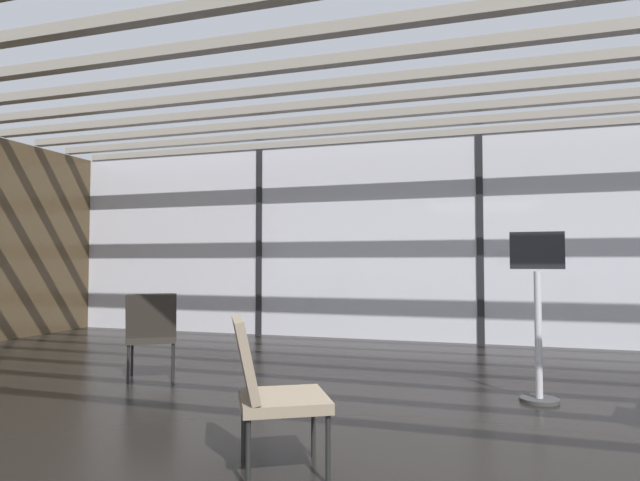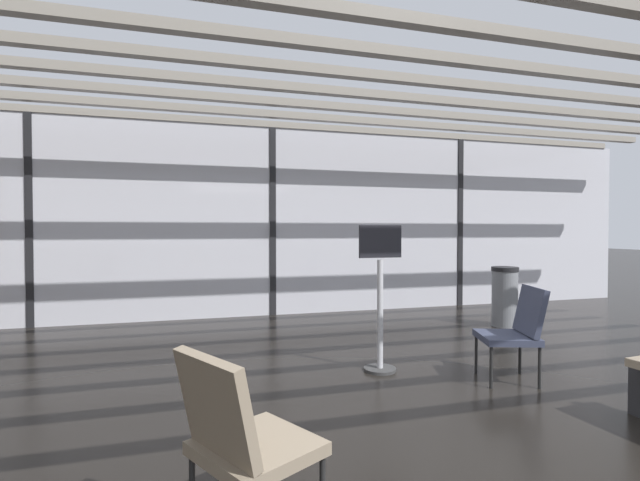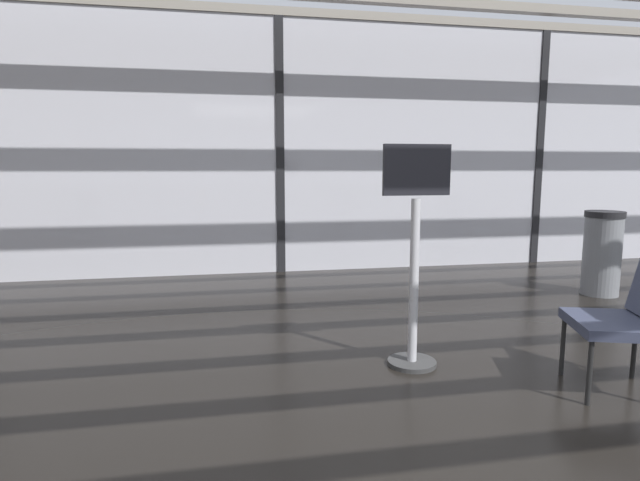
# 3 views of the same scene
# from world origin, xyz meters

# --- Properties ---
(glass_curtain_wall) EXTENTS (14.00, 0.08, 3.07)m
(glass_curtain_wall) POSITION_xyz_m (0.00, 5.20, 1.53)
(glass_curtain_wall) COLOR silver
(glass_curtain_wall) RESTS_ON ground
(window_mullion_0) EXTENTS (0.10, 0.12, 3.07)m
(window_mullion_0) POSITION_xyz_m (-3.50, 5.20, 1.53)
(window_mullion_0) COLOR black
(window_mullion_0) RESTS_ON ground
(window_mullion_1) EXTENTS (0.10, 0.12, 3.07)m
(window_mullion_1) POSITION_xyz_m (0.00, 5.20, 1.53)
(window_mullion_1) COLOR black
(window_mullion_1) RESTS_ON ground
(ceiling_slats) EXTENTS (13.72, 6.72, 0.10)m
(ceiling_slats) POSITION_xyz_m (0.00, 1.90, 3.12)
(ceiling_slats) COLOR gray
(ceiling_slats) RESTS_ON glass_curtain_wall
(parked_airplane) EXTENTS (12.16, 3.91, 3.91)m
(parked_airplane) POSITION_xyz_m (-0.79, 10.40, 1.96)
(parked_airplane) COLOR silver
(parked_airplane) RESTS_ON ground
(lounge_chair_0) EXTENTS (0.69, 0.67, 0.87)m
(lounge_chair_0) POSITION_xyz_m (-1.09, -0.18, 0.49)
(lounge_chair_0) COLOR #7F705B
(lounge_chair_0) RESTS_ON ground
(lounge_chair_3) EXTENTS (0.68, 0.70, 0.87)m
(lounge_chair_3) POSITION_xyz_m (-3.16, 1.71, 0.49)
(lounge_chair_3) COLOR #28231E
(lounge_chair_3) RESTS_ON ground
(info_sign) EXTENTS (0.44, 0.32, 1.44)m
(info_sign) POSITION_xyz_m (0.50, 1.94, 0.68)
(info_sign) COLOR #333333
(info_sign) RESTS_ON ground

